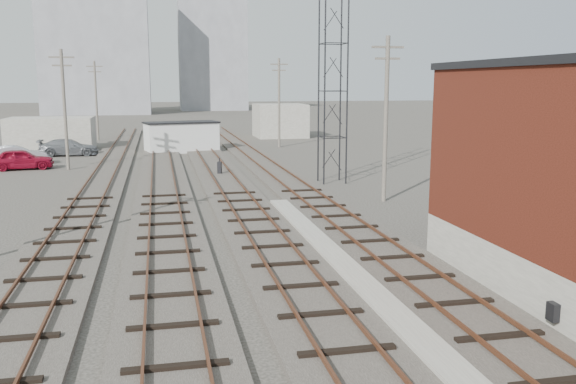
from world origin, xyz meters
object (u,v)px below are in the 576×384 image
object	(u,v)px
site_trailer	(182,137)
car_grey	(69,147)
car_red	(21,159)
car_silver	(16,155)
switch_stand	(220,168)

from	to	relation	value
site_trailer	car_grey	world-z (taller)	site_trailer
car_red	car_silver	distance (m)	3.05
site_trailer	car_silver	distance (m)	15.06
car_red	switch_stand	bearing A→B (deg)	-122.86
car_silver	site_trailer	bearing A→B (deg)	-77.44
car_grey	car_silver	bearing A→B (deg)	150.68
car_grey	car_red	bearing A→B (deg)	164.81
switch_stand	site_trailer	size ratio (longest dim) A/B	0.17
car_silver	car_grey	xyz separation A→B (m)	(3.23, 5.91, -0.03)
switch_stand	site_trailer	bearing A→B (deg)	117.02
site_trailer	car_grey	size ratio (longest dim) A/B	1.41
switch_stand	site_trailer	xyz separation A→B (m)	(-1.98, 16.27, 0.89)
switch_stand	site_trailer	world-z (taller)	site_trailer
switch_stand	car_silver	world-z (taller)	car_silver
site_trailer	car_silver	size ratio (longest dim) A/B	1.55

